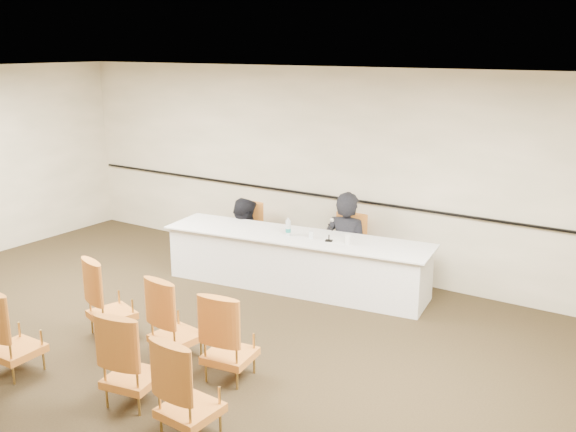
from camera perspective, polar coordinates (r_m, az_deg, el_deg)
The scene contains 20 objects.
floor at distance 6.97m, azimuth -12.46°, elevation -13.66°, with size 10.00×10.00×0.00m, color black.
ceiling at distance 6.14m, azimuth -14.05°, elevation 11.75°, with size 10.00×10.00×0.00m, color silver.
wall_back at distance 9.51m, azimuth 4.44°, elevation 4.04°, with size 10.00×0.04×3.00m, color #B2AB8B.
wall_rail at distance 9.55m, azimuth 4.27°, elevation 1.65°, with size 9.80×0.04×0.03m, color black.
panel_table at distance 8.95m, azimuth 0.69°, elevation -4.05°, with size 3.79×0.87×0.76m, color silver, non-canonical shape.
panelist_main at distance 9.25m, azimuth 5.19°, elevation -3.48°, with size 0.68×0.45×1.87m, color black.
panelist_main_chair at distance 9.22m, azimuth 5.21°, elevation -2.91°, with size 0.50×0.50×0.95m, color #C46223, non-canonical shape.
panelist_second at distance 9.96m, azimuth -3.91°, elevation -2.95°, with size 0.79×0.62×1.63m, color black.
panelist_second_chair at distance 9.89m, azimuth -3.94°, elevation -1.64°, with size 0.50×0.50×0.95m, color #C46223, non-canonical shape.
papers at distance 8.61m, azimuth 4.26°, elevation -2.19°, with size 0.30×0.22×0.00m, color white.
microphone at distance 8.53m, azimuth 3.67°, elevation -1.35°, with size 0.10×0.21×0.29m, color black, non-canonical shape.
water_bottle at distance 8.80m, azimuth 0.02°, elevation -0.95°, with size 0.07×0.07×0.25m, color #177F76, non-canonical shape.
drinking_glass at distance 8.68m, azimuth 2.06°, elevation -1.69°, with size 0.06×0.06×0.10m, color white.
coffee_cup at distance 8.47m, azimuth 5.33°, elevation -2.08°, with size 0.08×0.08×0.13m, color silver.
aud_chair_front_left at distance 7.77m, azimuth -15.49°, elevation -6.89°, with size 0.50×0.50×0.95m, color #C46223, non-canonical shape.
aud_chair_front_mid at distance 7.05m, azimuth -9.93°, elevation -8.88°, with size 0.50×0.50×0.95m, color #C46223, non-canonical shape.
aud_chair_front_right at distance 6.59m, azimuth -5.22°, elevation -10.48°, with size 0.50×0.50×0.95m, color #C46223, non-canonical shape.
aud_chair_back_left at distance 7.23m, azimuth -23.18°, elevation -9.30°, with size 0.50×0.50×0.95m, color #C46223, non-canonical shape.
aud_chair_back_mid at distance 6.31m, azimuth -13.71°, elevation -12.05°, with size 0.50×0.50×0.95m, color #C46223, non-canonical shape.
aud_chair_back_right at distance 5.73m, azimuth -8.76°, elevation -14.75°, with size 0.50×0.50×0.95m, color #C46223, non-canonical shape.
Camera 1 is at (4.49, -4.18, 3.30)m, focal length 40.00 mm.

